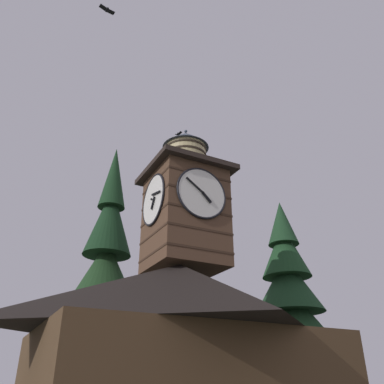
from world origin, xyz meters
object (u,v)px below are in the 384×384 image
object	(u,v)px
pine_tree_behind	(104,284)
moon	(168,328)
pine_tree_aside	(291,316)
flying_bird_low	(107,10)
flying_bird_high	(179,134)
building_main	(179,345)
clock_tower	(185,205)

from	to	relation	value
pine_tree_behind	moon	world-z (taller)	pine_tree_behind
pine_tree_behind	pine_tree_aside	size ratio (longest dim) A/B	1.24
moon	flying_bird_low	size ratio (longest dim) A/B	2.69
flying_bird_high	flying_bird_low	bearing A→B (deg)	49.34
building_main	moon	xyz separation A→B (m)	(-19.69, -44.84, 6.80)
pine_tree_behind	pine_tree_aside	distance (m)	10.69
pine_tree_behind	clock_tower	bearing A→B (deg)	105.68
building_main	pine_tree_aside	xyz separation A→B (m)	(-8.85, -3.73, 2.23)
building_main	flying_bird_high	world-z (taller)	flying_bird_high
clock_tower	pine_tree_behind	bearing A→B (deg)	-74.32
pine_tree_aside	flying_bird_high	world-z (taller)	flying_bird_high
moon	flying_bird_high	xyz separation A→B (m)	(18.21, 41.34, 5.34)
pine_tree_aside	pine_tree_behind	bearing A→B (deg)	-18.91
building_main	pine_tree_aside	world-z (taller)	pine_tree_aside
moon	pine_tree_aside	bearing A→B (deg)	75.23
moon	clock_tower	bearing A→B (deg)	66.57
building_main	clock_tower	size ratio (longest dim) A/B	1.48
clock_tower	pine_tree_aside	bearing A→B (deg)	-160.49
clock_tower	flying_bird_low	distance (m)	8.81
pine_tree_aside	flying_bird_high	distance (m)	12.35
moon	building_main	bearing A→B (deg)	66.29
pine_tree_behind	flying_bird_high	bearing A→B (deg)	125.98
clock_tower	flying_bird_low	bearing A→B (deg)	40.94
pine_tree_aside	flying_bird_high	xyz separation A→B (m)	(7.37, 0.22, 9.91)
moon	flying_bird_low	bearing A→B (deg)	63.18
clock_tower	pine_tree_behind	xyz separation A→B (m)	(1.78, -6.35, -2.63)
pine_tree_behind	flying_bird_low	bearing A→B (deg)	71.00
pine_tree_aside	flying_bird_low	bearing A→B (deg)	29.39
pine_tree_behind	moon	size ratio (longest dim) A/B	9.70
moon	flying_bird_high	size ratio (longest dim) A/B	3.23
building_main	flying_bird_low	distance (m)	12.69
pine_tree_behind	flying_bird_high	xyz separation A→B (m)	(-2.65, 3.66, 8.50)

